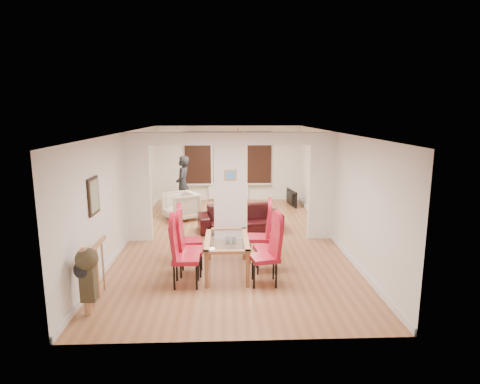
{
  "coord_description": "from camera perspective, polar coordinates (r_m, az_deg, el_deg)",
  "views": [
    {
      "loc": [
        -0.15,
        -9.45,
        3.06
      ],
      "look_at": [
        0.25,
        0.6,
        1.05
      ],
      "focal_mm": 30.0,
      "sensor_mm": 36.0,
      "label": 1
    }
  ],
  "objects": [
    {
      "name": "pillar_photo",
      "position": [
        9.47,
        -1.36,
        2.42
      ],
      "size": [
        0.3,
        0.03,
        0.25
      ],
      "primitive_type": "cube",
      "color": "#4C8CD8",
      "rests_on": "divider_wall"
    },
    {
      "name": "bottle",
      "position": [
        12.13,
        -0.82,
        -1.41
      ],
      "size": [
        0.07,
        0.07,
        0.28
      ],
      "primitive_type": "cylinder",
      "color": "#143F19",
      "rests_on": "coffee_table"
    },
    {
      "name": "dining_chair_la",
      "position": [
        7.25,
        -7.7,
        -8.75
      ],
      "size": [
        0.47,
        0.47,
        1.17
      ],
      "primitive_type": null,
      "rotation": [
        0.0,
        0.0,
        0.01
      ],
      "color": "maroon",
      "rests_on": "floor"
    },
    {
      "name": "dining_chair_rc",
      "position": [
        8.36,
        2.68,
        -5.91
      ],
      "size": [
        0.5,
        0.5,
        1.17
      ],
      "primitive_type": null,
      "rotation": [
        0.0,
        0.0,
        -0.08
      ],
      "color": "maroon",
      "rests_on": "floor"
    },
    {
      "name": "shoes",
      "position": [
        9.59,
        -1.34,
        -6.99
      ],
      "size": [
        0.25,
        0.27,
        0.1
      ],
      "primitive_type": null,
      "color": "black",
      "rests_on": "floor"
    },
    {
      "name": "person",
      "position": [
        12.37,
        -8.13,
        1.04
      ],
      "size": [
        0.66,
        0.44,
        1.76
      ],
      "primitive_type": "imported",
      "rotation": [
        0.0,
        0.0,
        -1.61
      ],
      "color": "black",
      "rests_on": "floor"
    },
    {
      "name": "dining_chair_rb",
      "position": [
        7.84,
        3.76,
        -7.54
      ],
      "size": [
        0.5,
        0.5,
        1.07
      ],
      "primitive_type": null,
      "rotation": [
        0.0,
        0.0,
        0.19
      ],
      "color": "maroon",
      "rests_on": "floor"
    },
    {
      "name": "stair_newel",
      "position": [
        7.05,
        -19.76,
        -10.24
      ],
      "size": [
        0.4,
        1.2,
        1.1
      ],
      "primitive_type": null,
      "color": "#AD764F",
      "rests_on": "floor"
    },
    {
      "name": "bay_window_blinds",
      "position": [
        13.98,
        -1.68,
        4.88
      ],
      "size": [
        3.0,
        0.08,
        1.8
      ],
      "primitive_type": "cube",
      "color": "black",
      "rests_on": "room_walls"
    },
    {
      "name": "dining_chair_lb",
      "position": [
        7.73,
        -6.98,
        -7.67
      ],
      "size": [
        0.47,
        0.47,
        1.11
      ],
      "primitive_type": null,
      "rotation": [
        0.0,
        0.0,
        -0.06
      ],
      "color": "maroon",
      "rests_on": "floor"
    },
    {
      "name": "floor",
      "position": [
        9.94,
        -1.33,
        -6.64
      ],
      "size": [
        5.0,
        9.0,
        0.01
      ],
      "primitive_type": "cube",
      "color": "#9C633F",
      "rests_on": "ground"
    },
    {
      "name": "coffee_table",
      "position": [
        12.09,
        -0.75,
        -2.76
      ],
      "size": [
        1.17,
        0.75,
        0.25
      ],
      "primitive_type": null,
      "rotation": [
        0.0,
        0.0,
        0.2
      ],
      "color": "black",
      "rests_on": "floor"
    },
    {
      "name": "dining_table",
      "position": [
        7.82,
        -1.88,
        -9.02
      ],
      "size": [
        0.83,
        1.47,
        0.69
      ],
      "primitive_type": null,
      "color": "#975C38",
      "rests_on": "floor"
    },
    {
      "name": "divider_wall",
      "position": [
        9.61,
        -1.36,
        0.75
      ],
      "size": [
        5.0,
        0.18,
        2.6
      ],
      "primitive_type": "cube",
      "color": "white",
      "rests_on": "floor"
    },
    {
      "name": "dining_chair_lc",
      "position": [
        8.28,
        -7.07,
        -6.38
      ],
      "size": [
        0.52,
        0.52,
        1.11
      ],
      "primitive_type": null,
      "rotation": [
        0.0,
        0.0,
        0.18
      ],
      "color": "maroon",
      "rests_on": "floor"
    },
    {
      "name": "wall_poster",
      "position": [
        7.56,
        -20.1,
        -0.52
      ],
      "size": [
        0.04,
        0.52,
        0.67
      ],
      "primitive_type": "cube",
      "color": "gray",
      "rests_on": "room_walls"
    },
    {
      "name": "sofa",
      "position": [
        10.58,
        0.01,
        -3.72
      ],
      "size": [
        2.28,
        1.16,
        0.64
      ],
      "primitive_type": "imported",
      "rotation": [
        0.0,
        0.0,
        0.15
      ],
      "color": "black",
      "rests_on": "floor"
    },
    {
      "name": "room_walls",
      "position": [
        9.61,
        -1.36,
        0.75
      ],
      "size": [
        5.0,
        9.0,
        2.6
      ],
      "primitive_type": null,
      "color": "silver",
      "rests_on": "floor"
    },
    {
      "name": "television",
      "position": [
        13.41,
        6.98,
        -0.82
      ],
      "size": [
        0.93,
        0.28,
        0.53
      ],
      "primitive_type": "imported",
      "rotation": [
        0.0,
        0.0,
        1.74
      ],
      "color": "black",
      "rests_on": "floor"
    },
    {
      "name": "bowl",
      "position": [
        12.13,
        -0.2,
        -1.96
      ],
      "size": [
        0.23,
        0.23,
        0.06
      ],
      "primitive_type": "imported",
      "color": "black",
      "rests_on": "coffee_table"
    },
    {
      "name": "armchair",
      "position": [
        11.69,
        -8.38,
        -2.0
      ],
      "size": [
        1.17,
        1.18,
        0.79
      ],
      "primitive_type": "imported",
      "rotation": [
        0.0,
        0.0,
        -1.02
      ],
      "color": "beige",
      "rests_on": "floor"
    },
    {
      "name": "dining_chair_ra",
      "position": [
        7.26,
        3.48,
        -8.63
      ],
      "size": [
        0.56,
        0.56,
        1.18
      ],
      "primitive_type": null,
      "rotation": [
        0.0,
        0.0,
        0.23
      ],
      "color": "maroon",
      "rests_on": "floor"
    },
    {
      "name": "pendant_light",
      "position": [
        12.79,
        -0.28,
        7.22
      ],
      "size": [
        0.36,
        0.36,
        0.36
      ],
      "primitive_type": "sphere",
      "color": "orange",
      "rests_on": "room_walls"
    },
    {
      "name": "radiator",
      "position": [
        14.12,
        -1.65,
        0.02
      ],
      "size": [
        1.4,
        0.08,
        0.5
      ],
      "primitive_type": "cube",
      "color": "white",
      "rests_on": "floor"
    }
  ]
}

